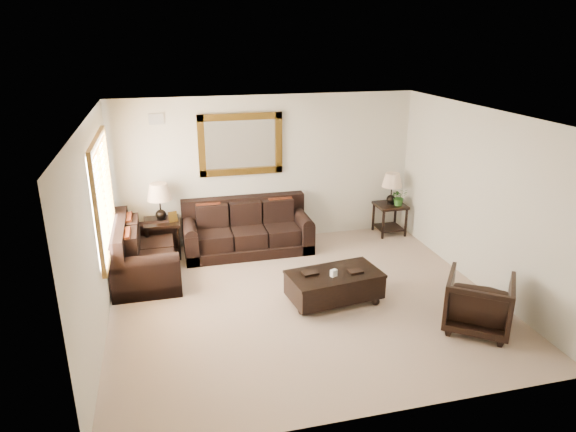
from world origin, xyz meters
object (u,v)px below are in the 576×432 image
object	(u,v)px
loveseat	(142,257)
end_table_left	(161,209)
coffee_table	(334,283)
sofa	(247,232)
end_table_right	(391,195)
armchair	(479,300)

from	to	relation	value
loveseat	end_table_left	bearing A→B (deg)	-23.10
loveseat	coffee_table	bearing A→B (deg)	-118.80
end_table_left	loveseat	bearing A→B (deg)	-113.10
loveseat	sofa	bearing A→B (deg)	-69.22
sofa	end_table_right	size ratio (longest dim) A/B	1.85
end_table_right	coffee_table	size ratio (longest dim) A/B	0.86
sofa	coffee_table	world-z (taller)	sofa
coffee_table	end_table_left	bearing A→B (deg)	128.52
end_table_right	armchair	distance (m)	3.50
loveseat	coffee_table	size ratio (longest dim) A/B	1.20
sofa	end_table_right	bearing A→B (deg)	2.56
sofa	end_table_left	size ratio (longest dim) A/B	1.70
loveseat	end_table_right	size ratio (longest dim) A/B	1.40
coffee_table	armchair	distance (m)	1.98
sofa	coffee_table	xyz separation A→B (m)	(0.91, -2.18, -0.05)
loveseat	armchair	distance (m)	5.06
end_table_left	end_table_right	xyz separation A→B (m)	(4.30, 0.03, -0.07)
loveseat	end_table_left	size ratio (longest dim) A/B	1.29
sofa	armchair	world-z (taller)	sofa
end_table_left	armchair	xyz separation A→B (m)	(3.97, -3.44, -0.44)
coffee_table	armchair	world-z (taller)	armchair
sofa	end_table_right	distance (m)	2.87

